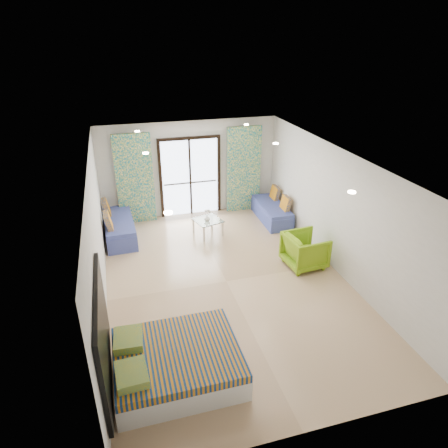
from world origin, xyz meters
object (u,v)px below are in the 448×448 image
object	(u,v)px
bed	(176,363)
daybed_left	(119,227)
daybed_right	(272,211)
armchair	(305,249)
coffee_table	(208,221)

from	to	relation	value
bed	daybed_left	distance (m)	5.07
bed	daybed_right	distance (m)	6.12
daybed_left	armchair	distance (m)	4.77
coffee_table	daybed_left	bearing A→B (deg)	168.09
coffee_table	armchair	distance (m)	2.73
daybed_left	armchair	xyz separation A→B (m)	(4.01, -2.58, 0.15)
daybed_right	armchair	size ratio (longest dim) A/B	1.98
bed	coffee_table	distance (m)	4.83
coffee_table	armchair	bearing A→B (deg)	-50.21
bed	armchair	xyz separation A→B (m)	(3.37, 2.45, 0.16)
daybed_right	daybed_left	bearing A→B (deg)	-179.83
bed	daybed_right	world-z (taller)	daybed_right
daybed_left	daybed_right	world-z (taller)	daybed_left
coffee_table	armchair	world-z (taller)	armchair
daybed_right	armchair	bearing A→B (deg)	-93.89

